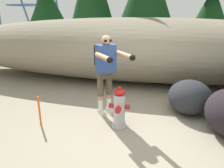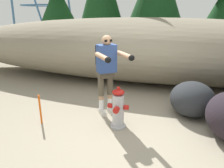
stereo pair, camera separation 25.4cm
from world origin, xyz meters
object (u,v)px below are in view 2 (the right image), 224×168
at_px(fire_hydrant, 118,109).
at_px(utility_worker, 106,66).
at_px(survey_stake, 40,109).
at_px(boulder_large, 192,99).

bearing_deg(fire_hydrant, utility_worker, 127.38).
distance_m(utility_worker, survey_stake, 1.55).
distance_m(fire_hydrant, utility_worker, 0.91).
relative_size(utility_worker, survey_stake, 2.79).
relative_size(fire_hydrant, utility_worker, 0.48).
relative_size(boulder_large, survey_stake, 1.55).
relative_size(fire_hydrant, survey_stake, 1.35).
height_order(fire_hydrant, utility_worker, utility_worker).
bearing_deg(fire_hydrant, boulder_large, 32.95).
distance_m(fire_hydrant, survey_stake, 1.52).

